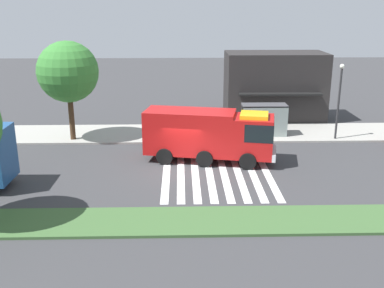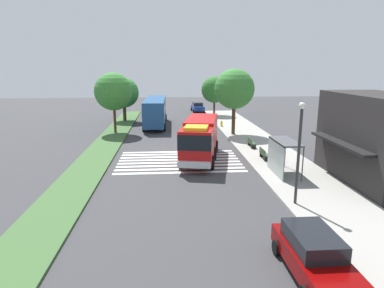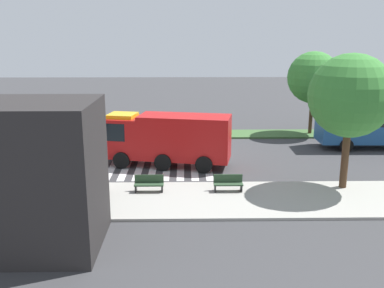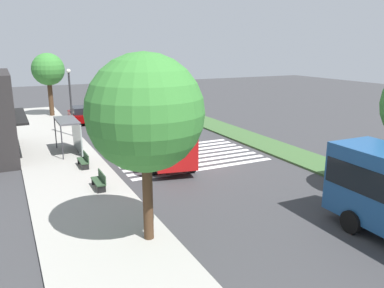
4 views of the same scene
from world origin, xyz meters
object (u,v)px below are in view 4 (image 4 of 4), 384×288
Objects in this scene: parked_car_mid at (80,114)px; sidewalk_tree_west at (145,113)px; bench_near_shelter at (84,160)px; street_lamp at (70,97)px; bus_stop_shelter at (72,129)px; fire_truck at (164,133)px; bench_west_of_shelter at (100,180)px; sidewalk_tree_east at (48,70)px.

sidewalk_tree_west is (-26.66, 2.20, 4.44)m from parked_car_mid.
street_lamp is at bearing -5.40° from bench_near_shelter.
parked_car_mid is 0.79× the size of street_lamp.
street_lamp reaches higher than parked_car_mid.
bus_stop_shelter is 0.47× the size of sidewalk_tree_west.
street_lamp is 20.34m from sidewalk_tree_west.
fire_truck is 10.97m from street_lamp.
bench_near_shelter is (-4.00, -0.00, -1.30)m from bus_stop_shelter.
bench_west_of_shelter is (-20.12, 2.69, -0.28)m from parked_car_mid.
sidewalk_tree_east is at bearing -1.11° from bench_west_of_shelter.
fire_truck reaches higher than bench_near_shelter.
bench_west_of_shelter is at bearing 172.66° from parked_car_mid.
bench_west_of_shelter is at bearing 178.89° from sidewalk_tree_east.
street_lamp is at bearing -9.38° from bus_stop_shelter.
street_lamp is 0.84× the size of sidewalk_tree_east.
bus_stop_shelter is at bearing 1.89° from sidewalk_tree_west.
bench_west_of_shelter is at bearing 176.30° from street_lamp.
bus_stop_shelter reaches higher than bench_west_of_shelter.
sidewalk_tree_west is (-10.40, 4.91, 3.36)m from fire_truck.
street_lamp is at bearing -3.70° from bench_west_of_shelter.
parked_car_mid is 2.85× the size of bench_west_of_shelter.
sidewalk_tree_west is (-6.53, -0.49, 4.72)m from bench_west_of_shelter.
parked_car_mid is at bearing -7.61° from bench_west_of_shelter.
sidewalk_tree_west is at bearing -178.11° from bus_stop_shelter.
fire_truck is at bearing -155.43° from street_lamp.
bus_stop_shelter is at bearing 61.70° from fire_truck.
bench_near_shelter is at bearing 96.28° from fire_truck.
bench_near_shelter is at bearing 0.00° from bench_west_of_shelter.
fire_truck reaches higher than bench_west_of_shelter.
parked_car_mid is 0.66× the size of sidewalk_tree_east.
sidewalk_tree_east is (31.69, 0.00, -0.13)m from sidewalk_tree_west.
street_lamp is (5.39, -0.89, 1.67)m from bus_stop_shelter.
sidewalk_tree_west is (-10.88, -0.49, 4.72)m from bench_near_shelter.
bench_west_of_shelter is 0.21× the size of sidewalk_tree_west.
street_lamp reaches higher than bus_stop_shelter.
parked_car_mid reaches higher than bench_west_of_shelter.
bus_stop_shelter reaches higher than bench_near_shelter.
sidewalk_tree_west reaches higher than sidewalk_tree_east.
fire_truck is at bearing -54.44° from bench_west_of_shelter.
sidewalk_tree_east is (21.30, 4.91, 3.24)m from fire_truck.
parked_car_mid is 0.61× the size of sidewalk_tree_west.
bench_west_of_shelter is 25.58m from sidewalk_tree_east.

